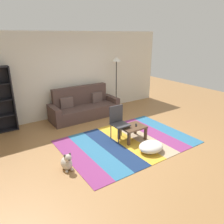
# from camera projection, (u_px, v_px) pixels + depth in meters

# --- Properties ---
(ground_plane) EXTENTS (14.00, 14.00, 0.00)m
(ground_plane) POSITION_uv_depth(u_px,v_px,m) (120.00, 140.00, 5.61)
(ground_plane) COLOR #9E7042
(back_wall) EXTENTS (6.80, 0.10, 2.70)m
(back_wall) POSITION_uv_depth(u_px,v_px,m) (75.00, 74.00, 7.13)
(back_wall) COLOR silver
(back_wall) RESTS_ON ground_plane
(rug) EXTENTS (3.24, 2.26, 0.01)m
(rug) POSITION_uv_depth(u_px,v_px,m) (127.00, 142.00, 5.51)
(rug) COLOR #843370
(rug) RESTS_ON ground_plane
(couch) EXTENTS (2.26, 0.80, 1.00)m
(couch) POSITION_uv_depth(u_px,v_px,m) (84.00, 107.00, 7.07)
(couch) COLOR #4C3833
(couch) RESTS_ON ground_plane
(coffee_table) EXTENTS (0.63, 0.49, 0.37)m
(coffee_table) POSITION_uv_depth(u_px,v_px,m) (132.00, 129.00, 5.54)
(coffee_table) COLOR #513826
(coffee_table) RESTS_ON rug
(pouf) EXTENTS (0.61, 0.50, 0.23)m
(pouf) POSITION_uv_depth(u_px,v_px,m) (151.00, 147.00, 5.02)
(pouf) COLOR white
(pouf) RESTS_ON rug
(dog) EXTENTS (0.22, 0.35, 0.40)m
(dog) POSITION_uv_depth(u_px,v_px,m) (67.00, 162.00, 4.35)
(dog) COLOR beige
(dog) RESTS_ON ground_plane
(standing_lamp) EXTENTS (0.32, 0.32, 1.88)m
(standing_lamp) POSITION_uv_depth(u_px,v_px,m) (116.00, 66.00, 7.37)
(standing_lamp) COLOR black
(standing_lamp) RESTS_ON ground_plane
(tv_remote) EXTENTS (0.13, 0.14, 0.02)m
(tv_remote) POSITION_uv_depth(u_px,v_px,m) (136.00, 125.00, 5.57)
(tv_remote) COLOR black
(tv_remote) RESTS_ON coffee_table
(folding_chair) EXTENTS (0.40, 0.40, 0.90)m
(folding_chair) POSITION_uv_depth(u_px,v_px,m) (118.00, 120.00, 5.49)
(folding_chair) COLOR #38383D
(folding_chair) RESTS_ON ground_plane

